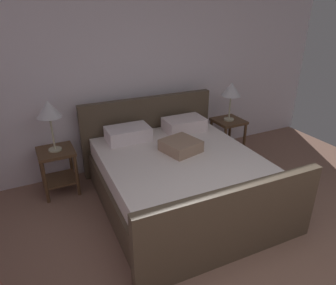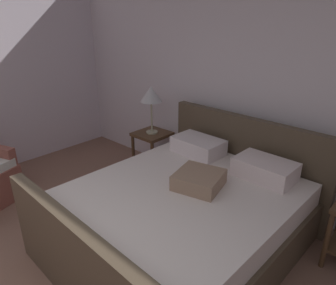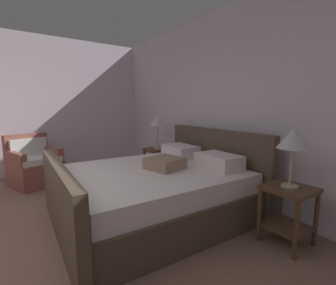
% 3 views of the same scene
% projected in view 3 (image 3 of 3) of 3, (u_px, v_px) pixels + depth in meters
% --- Properties ---
extents(wall_back, '(6.29, 0.12, 2.80)m').
position_uv_depth(wall_back, '(231.00, 106.00, 3.51)').
color(wall_back, silver).
rests_on(wall_back, ground).
extents(bed, '(2.03, 2.29, 1.07)m').
position_uv_depth(bed, '(155.00, 190.00, 3.01)').
color(bed, brown).
rests_on(bed, ground).
extents(nightstand_right, '(0.44, 0.44, 0.60)m').
position_uv_depth(nightstand_right, '(288.00, 206.00, 2.39)').
color(nightstand_right, brown).
rests_on(nightstand_right, ground).
extents(table_lamp_right, '(0.30, 0.30, 0.59)m').
position_uv_depth(table_lamp_right, '(293.00, 140.00, 2.29)').
color(table_lamp_right, '#B7B293').
rests_on(table_lamp_right, nightstand_right).
extents(nightstand_left, '(0.44, 0.44, 0.60)m').
position_uv_depth(nightstand_left, '(158.00, 159.00, 4.55)').
color(nightstand_left, brown).
rests_on(nightstand_left, ground).
extents(table_lamp_left, '(0.29, 0.29, 0.64)m').
position_uv_depth(table_lamp_left, '(158.00, 121.00, 4.44)').
color(table_lamp_left, '#B7B293').
rests_on(table_lamp_left, nightstand_left).
extents(armchair, '(0.92, 0.92, 0.90)m').
position_uv_depth(armchair, '(34.00, 165.00, 4.25)').
color(armchair, '#8F4E43').
rests_on(armchair, ground).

